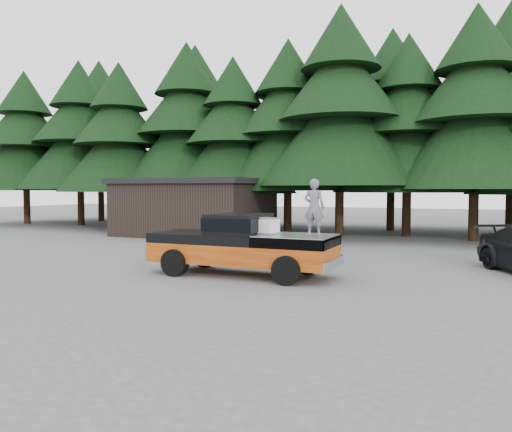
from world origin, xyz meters
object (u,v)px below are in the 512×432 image
at_px(pickup_truck, 242,254).
at_px(air_compressor, 266,227).
at_px(man_on_bed, 314,207).
at_px(utility_building, 195,207).

relative_size(pickup_truck, air_compressor, 9.38).
bearing_deg(air_compressor, man_on_bed, 16.20).
xyz_separation_m(pickup_truck, air_compressor, (0.88, -0.14, 0.88)).
relative_size(air_compressor, man_on_bed, 0.38).
distance_m(pickup_truck, man_on_bed, 2.78).
height_order(man_on_bed, utility_building, utility_building).
bearing_deg(pickup_truck, utility_building, 126.65).
relative_size(man_on_bed, utility_building, 0.20).
height_order(pickup_truck, man_on_bed, man_on_bed).
bearing_deg(air_compressor, utility_building, 140.33).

